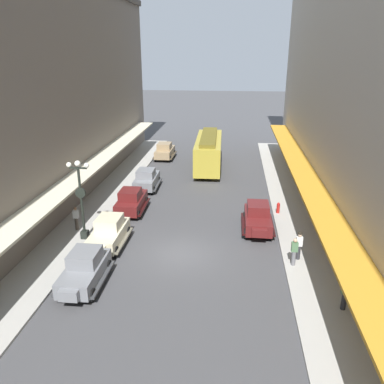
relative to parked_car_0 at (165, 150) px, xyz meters
The scene contains 16 objects.
ground_plane 22.09m from the parked_car_0, 77.52° to the right, with size 200.00×200.00×0.00m, color #424244.
sidewalk_left 21.74m from the parked_car_0, 97.22° to the right, with size 3.00×60.00×0.15m, color #A8A59E.
sidewalk_right 24.81m from the parked_car_0, 60.34° to the right, with size 3.00×60.00×0.15m, color #A8A59E.
parked_car_0 is the anchor object (origin of this frame).
parked_car_1 10.24m from the parked_car_0, 88.98° to the right, with size 2.21×4.29×1.84m.
parked_car_2 20.94m from the parked_car_0, 89.55° to the right, with size 2.14×4.26×1.84m.
parked_car_3 25.30m from the parked_car_0, 89.43° to the right, with size 2.20×4.28×1.84m.
parked_car_4 20.01m from the parked_car_0, 61.78° to the right, with size 2.16×4.27×1.84m.
parked_car_5 15.51m from the parked_car_0, 89.37° to the right, with size 2.19×4.28×1.84m.
streetcar 6.16m from the parked_car_0, 32.39° to the right, with size 2.78×9.67×3.46m.
lamp_post_with_clock 20.57m from the parked_car_0, 94.57° to the right, with size 1.42×0.44×5.16m.
fire_hydrant 18.55m from the parked_car_0, 53.16° to the right, with size 0.24×0.24×0.82m.
pedestrian_0 25.03m from the parked_car_0, 63.31° to the right, with size 0.36×0.24×1.64m.
pedestrian_1 19.42m from the parked_car_0, 97.73° to the right, with size 0.36×0.24×1.64m.
pedestrian_2 24.56m from the parked_car_0, 61.81° to the right, with size 0.36×0.28×1.67m.
pedestrian_3 29.25m from the parked_car_0, 63.54° to the right, with size 0.36×0.28×1.67m.
Camera 1 is at (2.91, -20.64, 11.55)m, focal length 36.62 mm.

